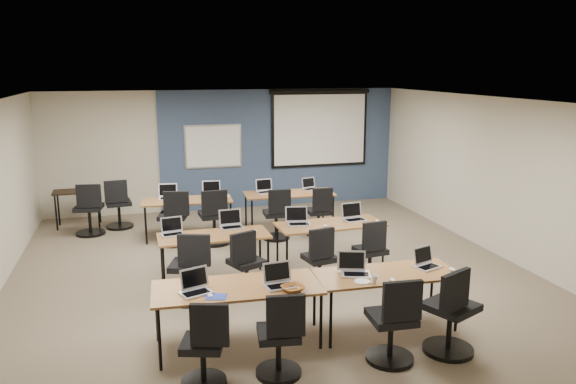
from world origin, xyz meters
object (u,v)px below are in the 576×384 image
object	(u,v)px
task_chair_3	(451,318)
projector_screen	(320,124)
utility_table	(77,195)
spare_chair_a	(118,208)
task_chair_4	(190,273)
task_chair_6	(320,263)
training_table_mid_right	(330,226)
laptop_6	(298,220)
whiteboard	(213,147)
task_chair_5	(246,268)
laptop_0	(195,287)
laptop_3	(426,262)
training_table_front_left	(237,290)
spare_chair_b	(89,214)
training_table_back_left	(187,202)
task_chair_1	(280,342)
task_chair_10	(277,218)
laptop_1	(279,280)
training_table_front_right	(386,276)
laptop_2	(354,269)
laptop_10	(265,189)
task_chair_11	(320,215)
laptop_5	(231,223)
task_chair_0	(205,351)
task_chair_8	(174,222)
laptop_9	(212,192)
task_chair_2	(393,327)
laptop_4	(172,230)
task_chair_9	(214,221)
training_table_mid_left	(214,238)
laptop_7	(354,216)
training_table_back_right	(289,195)

from	to	relation	value
task_chair_3	projector_screen	bearing A→B (deg)	58.73
utility_table	spare_chair_a	xyz separation A→B (m)	(0.80, -0.37, -0.24)
task_chair_4	task_chair_6	distance (m)	1.88
training_table_mid_right	laptop_6	distance (m)	0.53
whiteboard	task_chair_5	bearing A→B (deg)	-92.95
laptop_0	laptop_6	size ratio (longest dim) A/B	0.93
laptop_3	task_chair_4	distance (m)	3.16
task_chair_5	training_table_mid_right	bearing A→B (deg)	4.60
task_chair_6	training_table_front_left	bearing A→B (deg)	-148.23
laptop_6	spare_chair_b	xyz separation A→B (m)	(-3.38, 2.77, -0.37)
training_table_back_left	task_chair_1	xyz separation A→B (m)	(0.46, -5.31, -0.28)
task_chair_10	task_chair_4	bearing A→B (deg)	-122.58
laptop_1	spare_chair_a	distance (m)	5.88
training_table_front_right	task_chair_4	world-z (taller)	task_chair_4
task_chair_1	task_chair_4	bearing A→B (deg)	116.01
laptop_2	laptop_10	bearing A→B (deg)	109.16
spare_chair_b	task_chair_11	bearing A→B (deg)	-6.35
laptop_2	laptop_3	xyz separation A→B (m)	(0.97, -0.00, -0.00)
laptop_5	task_chair_0	bearing A→B (deg)	-107.69
laptop_0	task_chair_3	xyz separation A→B (m)	(2.76, -0.80, -0.35)
training_table_back_left	task_chair_5	size ratio (longest dim) A/B	1.73
whiteboard	task_chair_8	bearing A→B (deg)	-114.07
laptop_9	projector_screen	bearing A→B (deg)	36.56
laptop_1	spare_chair_a	world-z (taller)	spare_chair_a
task_chair_2	laptop_4	bearing A→B (deg)	127.45
training_table_front_right	task_chair_9	xyz separation A→B (m)	(-1.57, 3.94, -0.25)
laptop_10	laptop_3	bearing A→B (deg)	-83.78
task_chair_8	spare_chair_a	xyz separation A→B (m)	(-1.01, 1.38, -0.01)
task_chair_2	projector_screen	bearing A→B (deg)	80.93
training_table_front_left	task_chair_1	world-z (taller)	task_chair_1
training_table_mid_left	projector_screen	bearing A→B (deg)	53.86
task_chair_2	task_chair_8	world-z (taller)	task_chair_8
training_table_front_left	training_table_back_left	world-z (taller)	same
training_table_mid_left	laptop_1	bearing A→B (deg)	-78.97
task_chair_9	whiteboard	bearing A→B (deg)	78.41
training_table_mid_left	utility_table	xyz separation A→B (m)	(-2.26, 3.72, -0.02)
laptop_6	laptop_7	distance (m)	0.96
task_chair_2	task_chair_11	bearing A→B (deg)	84.23
training_table_front_right	spare_chair_a	bearing A→B (deg)	122.86
task_chair_0	task_chair_4	xyz separation A→B (m)	(0.06, 2.17, 0.03)
training_table_front_left	task_chair_9	world-z (taller)	task_chair_9
laptop_0	task_chair_2	distance (m)	2.23
training_table_back_right	task_chair_8	bearing A→B (deg)	-164.55
laptop_4	projector_screen	bearing A→B (deg)	39.01
task_chair_5	utility_table	xyz separation A→B (m)	(-2.62, 4.38, 0.26)
training_table_back_left	utility_table	bearing A→B (deg)	151.51
training_table_mid_right	laptop_9	distance (m)	3.00
training_table_mid_left	task_chair_1	bearing A→B (deg)	-85.03
task_chair_3	task_chair_11	size ratio (longest dim) A/B	1.09
task_chair_3	task_chair_10	distance (m)	4.79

